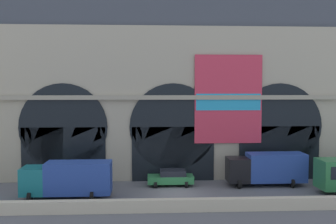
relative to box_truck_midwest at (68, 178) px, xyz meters
name	(u,v)px	position (x,y,z in m)	size (l,w,h in m)	color
ground_plane	(177,194)	(9.35, 0.85, -1.70)	(200.00, 200.00, 0.00)	slate
quay_parapet_wall	(182,205)	(9.35, -4.09, -1.22)	(90.00, 0.70, 0.96)	beige
station_building	(172,84)	(9.38, 8.48, 8.21)	(46.01, 5.65, 20.43)	#B2A891
box_truck_midwest	(68,178)	(0.00, 0.00, 0.00)	(7.50, 2.91, 3.12)	#19727A
car_center	(171,177)	(9.03, 3.75, -0.90)	(4.40, 2.22, 1.55)	#2D7A42
box_truck_mideast	(267,168)	(18.29, 3.42, 0.00)	(7.50, 2.91, 3.12)	black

